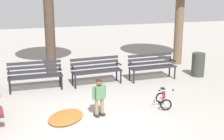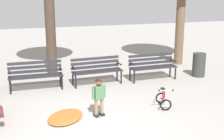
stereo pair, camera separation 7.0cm
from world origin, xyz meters
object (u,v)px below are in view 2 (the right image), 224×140
(park_bench_right, at_px, (96,68))
(park_bench_far_right, at_px, (152,65))
(park_bench_left, at_px, (36,73))
(trash_bin, at_px, (199,65))
(kids_bicycle, at_px, (163,99))
(child_standing, at_px, (99,94))

(park_bench_right, height_order, park_bench_far_right, same)
(park_bench_left, relative_size, trash_bin, 1.97)
(kids_bicycle, bearing_deg, park_bench_far_right, 72.44)
(park_bench_left, bearing_deg, kids_bicycle, -38.99)
(park_bench_right, distance_m, kids_bicycle, 2.73)
(park_bench_far_right, xyz_separation_m, child_standing, (-2.51, -2.48, 0.05))
(park_bench_left, distance_m, trash_bin, 5.51)
(park_bench_left, bearing_deg, park_bench_far_right, -1.07)
(park_bench_left, height_order, park_bench_far_right, same)
(park_bench_far_right, relative_size, trash_bin, 1.98)
(child_standing, bearing_deg, park_bench_left, 116.77)
(child_standing, distance_m, trash_bin, 4.83)
(park_bench_left, relative_size, child_standing, 1.67)
(park_bench_left, height_order, trash_bin, park_bench_left)
(park_bench_right, distance_m, child_standing, 2.61)
(park_bench_left, xyz_separation_m, park_bench_far_right, (3.80, -0.07, 0.00))
(kids_bicycle, bearing_deg, park_bench_left, 141.01)
(park_bench_left, bearing_deg, trash_bin, -2.10)
(park_bench_left, distance_m, kids_bicycle, 3.92)
(park_bench_right, xyz_separation_m, child_standing, (-0.61, -2.54, 0.05))
(park_bench_right, relative_size, park_bench_far_right, 1.01)
(park_bench_far_right, bearing_deg, park_bench_right, 178.01)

